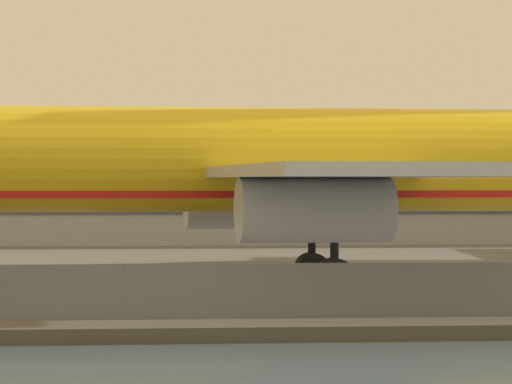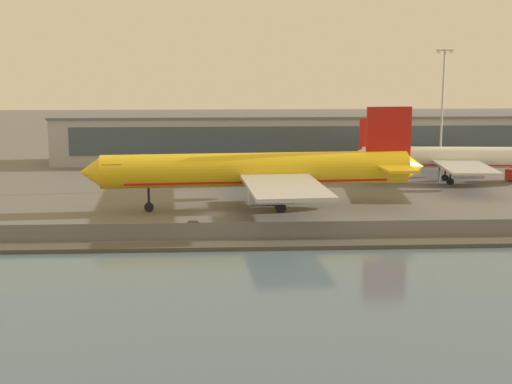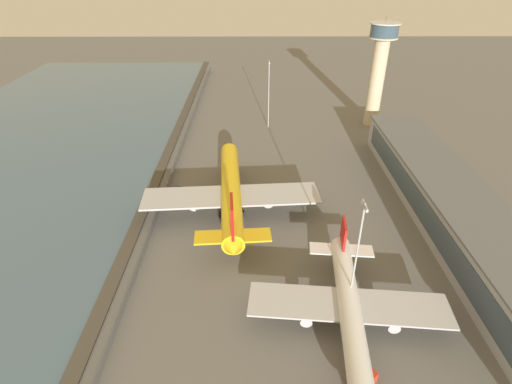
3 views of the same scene
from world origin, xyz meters
name	(u,v)px [view 1 (image 1 of 3)]	position (x,y,z in m)	size (l,w,h in m)	color
ground_plane	(122,293)	(0.00, 0.00, 0.00)	(500.00, 500.00, 0.00)	#66635E
shoreline_seawall	(125,332)	(0.00, -20.50, 0.25)	(320.00, 3.00, 0.50)	#474238
perimeter_fence	(124,295)	(0.00, -16.00, 1.11)	(280.00, 0.10, 2.21)	slate
cargo_jet_yellow	(272,164)	(7.33, 3.11, 6.00)	(53.27, 45.71, 15.71)	yellow
baggage_tug	(53,298)	(-2.65, -13.04, 0.81)	(1.64, 3.22, 1.80)	#1E2328
terminal_building	(338,179)	(18.85, 57.64, 5.37)	(109.85, 15.89, 10.72)	#9EA3AD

